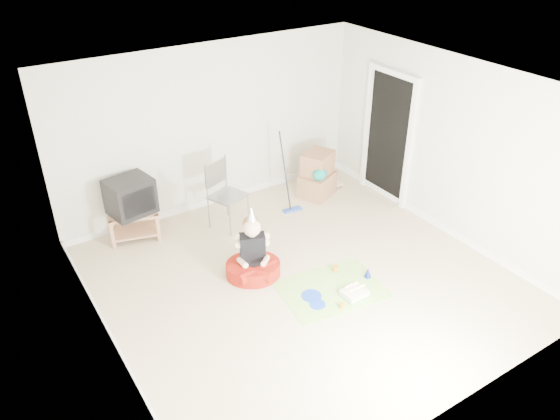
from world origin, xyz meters
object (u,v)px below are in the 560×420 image
crt_tv (130,196)px  folding_chair (228,196)px  seated_woman (253,261)px  birthday_cake (355,294)px  tv_stand (134,222)px  cardboard_boxes (318,175)px

crt_tv → folding_chair: bearing=-28.7°
seated_woman → birthday_cake: 1.39m
crt_tv → folding_chair: folding_chair is taller
folding_chair → tv_stand: bearing=161.8°
tv_stand → cardboard_boxes: 3.07m
tv_stand → folding_chair: size_ratio=0.75×
tv_stand → birthday_cake: size_ratio=2.58×
tv_stand → seated_woman: size_ratio=0.76×
crt_tv → seated_woman: bearing=-70.7°
tv_stand → seated_woman: (0.99, -1.73, -0.03)m
seated_woman → cardboard_boxes: bearing=33.8°
cardboard_boxes → crt_tv: bearing=173.3°
birthday_cake → seated_woman: bearing=128.5°
crt_tv → birthday_cake: 3.42m
crt_tv → cardboard_boxes: (3.05, -0.36, -0.34)m
folding_chair → birthday_cake: (0.52, -2.37, -0.47)m
tv_stand → folding_chair: folding_chair is taller
crt_tv → birthday_cake: crt_tv is taller
tv_stand → cardboard_boxes: (3.05, -0.36, 0.10)m
cardboard_boxes → birthday_cake: bearing=-116.0°
folding_chair → cardboard_boxes: (1.72, 0.08, -0.16)m
crt_tv → cardboard_boxes: 3.09m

